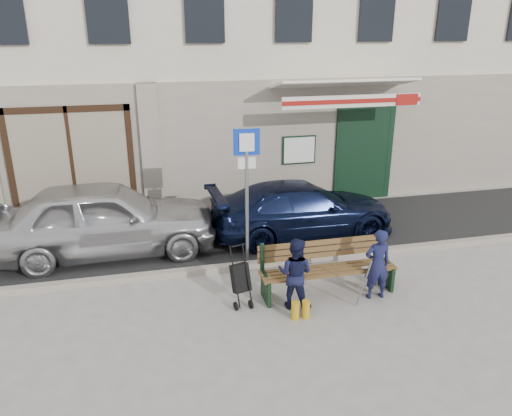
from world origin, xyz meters
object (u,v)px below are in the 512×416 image
object	(u,v)px
car_silver	(105,218)
bench	(326,270)
car_navy	(302,209)
man	(377,264)
parking_sign	(247,175)
stroller	(241,279)
woman	(295,273)

from	to	relation	value
car_silver	bench	world-z (taller)	car_silver
car_navy	bench	distance (m)	2.64
man	car_silver	bearing A→B (deg)	-30.95
car_silver	parking_sign	bearing A→B (deg)	-111.61
parking_sign	man	size ratio (longest dim) A/B	2.11
bench	man	bearing A→B (deg)	-22.63
parking_sign	stroller	world-z (taller)	parking_sign
parking_sign	bench	distance (m)	2.30
car_navy	bench	xyz separation A→B (m)	(-0.42, -2.60, -0.14)
car_silver	stroller	bearing A→B (deg)	-139.60
bench	man	distance (m)	0.88
car_silver	stroller	xyz separation A→B (m)	(2.27, -2.59, -0.31)
car_silver	bench	distance (m)	4.59
parking_sign	car_navy	bearing A→B (deg)	39.61
stroller	parking_sign	bearing A→B (deg)	56.66
bench	man	size ratio (longest dim) A/B	1.90
car_navy	parking_sign	world-z (taller)	parking_sign
parking_sign	stroller	bearing A→B (deg)	-101.91
man	bench	bearing A→B (deg)	-21.05
bench	woman	size ratio (longest dim) A/B	1.95
man	parking_sign	bearing A→B (deg)	-44.05
woman	car_silver	bearing A→B (deg)	-8.25
man	stroller	world-z (taller)	man
parking_sign	woman	world-z (taller)	parking_sign
car_silver	woman	distance (m)	4.26
parking_sign	stroller	size ratio (longest dim) A/B	2.60
car_navy	man	distance (m)	2.96
car_silver	woman	world-z (taller)	car_silver
man	stroller	xyz separation A→B (m)	(-2.30, 0.33, -0.18)
parking_sign	man	world-z (taller)	parking_sign
bench	woman	xyz separation A→B (m)	(-0.65, -0.30, 0.16)
car_navy	man	bearing A→B (deg)	-175.39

